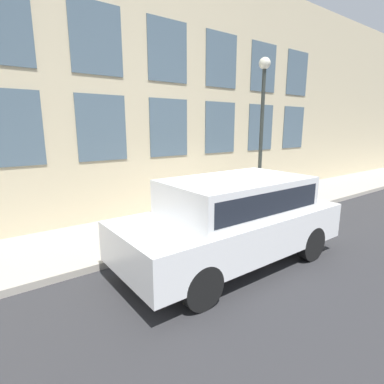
# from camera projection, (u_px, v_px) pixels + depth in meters

# --- Properties ---
(ground_plane) EXTENTS (80.00, 80.00, 0.00)m
(ground_plane) POSITION_uv_depth(u_px,v_px,m) (225.00, 235.00, 8.22)
(ground_plane) COLOR #2D2D30
(sidewalk) EXTENTS (2.81, 60.00, 0.15)m
(sidewalk) POSITION_uv_depth(u_px,v_px,m) (194.00, 220.00, 9.31)
(sidewalk) COLOR #A8A093
(sidewalk) RESTS_ON ground_plane
(building_facade) EXTENTS (0.33, 40.00, 8.18)m
(building_facade) POSITION_uv_depth(u_px,v_px,m) (166.00, 89.00, 9.66)
(building_facade) COLOR #C6B793
(building_facade) RESTS_ON ground_plane
(fire_hydrant) EXTENTS (0.31, 0.43, 0.70)m
(fire_hydrant) POSITION_uv_depth(u_px,v_px,m) (198.00, 217.00, 8.13)
(fire_hydrant) COLOR red
(fire_hydrant) RESTS_ON sidewalk
(person) EXTENTS (0.30, 0.20, 1.24)m
(person) POSITION_uv_depth(u_px,v_px,m) (185.00, 205.00, 7.88)
(person) COLOR #998466
(person) RESTS_ON sidewalk
(parked_truck_white_near) EXTENTS (2.09, 4.97, 1.86)m
(parked_truck_white_near) POSITION_uv_depth(u_px,v_px,m) (234.00, 215.00, 6.33)
(parked_truck_white_near) COLOR black
(parked_truck_white_near) RESTS_ON ground_plane
(street_lamp) EXTENTS (0.36, 0.36, 4.86)m
(street_lamp) POSITION_uv_depth(u_px,v_px,m) (262.00, 117.00, 9.64)
(street_lamp) COLOR #2D332D
(street_lamp) RESTS_ON sidewalk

